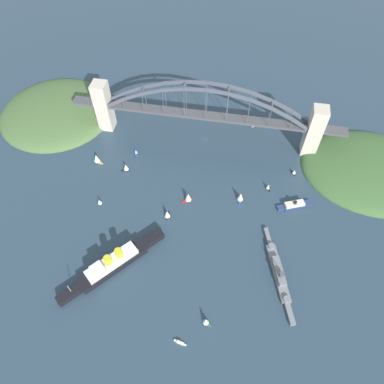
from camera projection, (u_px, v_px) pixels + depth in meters
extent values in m
plane|color=#283D4C|center=(205.00, 138.00, 387.53)|extent=(1400.00, 1400.00, 0.00)
cube|color=beige|center=(314.00, 131.00, 353.82)|extent=(14.54, 15.60, 56.25)
cube|color=beige|center=(104.00, 106.00, 376.16)|extent=(14.54, 15.60, 56.25)
cube|color=#47474C|center=(206.00, 116.00, 361.98)|extent=(200.44, 12.00, 2.40)
cube|color=#47474C|center=(335.00, 131.00, 348.81)|extent=(24.00, 12.00, 2.40)
cube|color=#47474C|center=(85.00, 101.00, 375.15)|extent=(24.00, 12.00, 2.40)
cube|color=#4C515B|center=(302.00, 118.00, 350.37)|extent=(22.44, 1.80, 15.41)
cube|color=#4C515B|center=(283.00, 107.00, 343.50)|extent=(22.14, 1.80, 12.75)
cube|color=#4C515B|center=(262.00, 97.00, 338.89)|extent=(21.80, 1.80, 10.07)
cube|color=#4C515B|center=(241.00, 90.00, 336.54)|extent=(21.41, 1.80, 7.36)
cube|color=#4C515B|center=(219.00, 85.00, 336.44)|extent=(20.99, 1.80, 4.60)
cube|color=#4C515B|center=(197.00, 82.00, 338.59)|extent=(20.99, 1.80, 4.60)
cube|color=#4C515B|center=(175.00, 82.00, 343.01)|extent=(21.41, 1.80, 7.36)
cube|color=#4C515B|center=(154.00, 85.00, 349.68)|extent=(21.80, 1.80, 10.07)
cube|color=#4C515B|center=(135.00, 90.00, 358.61)|extent=(22.14, 1.80, 12.75)
cube|color=#4C515B|center=(116.00, 97.00, 369.79)|extent=(22.44, 1.80, 15.41)
cube|color=#4C515B|center=(302.00, 126.00, 344.01)|extent=(22.44, 1.80, 15.41)
cube|color=#4C515B|center=(282.00, 114.00, 337.14)|extent=(22.14, 1.80, 12.75)
cube|color=#4C515B|center=(261.00, 104.00, 332.52)|extent=(21.80, 1.80, 10.07)
cube|color=#4C515B|center=(239.00, 97.00, 330.17)|extent=(21.41, 1.80, 7.36)
cube|color=#4C515B|center=(217.00, 92.00, 330.07)|extent=(20.99, 1.80, 4.60)
cube|color=#4C515B|center=(195.00, 89.00, 332.23)|extent=(20.99, 1.80, 4.60)
cube|color=#4C515B|center=(173.00, 89.00, 336.64)|extent=(21.41, 1.80, 7.36)
cube|color=#4C515B|center=(152.00, 92.00, 343.32)|extent=(21.80, 1.80, 10.07)
cube|color=#4C515B|center=(132.00, 97.00, 352.24)|extent=(22.14, 1.80, 12.75)
cube|color=#4C515B|center=(113.00, 103.00, 363.43)|extent=(22.44, 1.80, 15.41)
cube|color=#4C515B|center=(311.00, 128.00, 351.19)|extent=(1.40, 10.80, 1.40)
cube|color=#4C515B|center=(272.00, 105.00, 337.45)|extent=(1.40, 10.80, 1.40)
cube|color=#4C515B|center=(229.00, 90.00, 332.74)|extent=(1.40, 10.80, 1.40)
cube|color=#4C515B|center=(185.00, 85.00, 337.05)|extent=(1.40, 10.80, 1.40)
cube|color=#4C515B|center=(143.00, 90.00, 350.40)|extent=(1.40, 10.80, 1.40)
cube|color=#4C515B|center=(106.00, 104.00, 372.77)|extent=(1.40, 10.80, 1.40)
cylinder|color=#4C515B|center=(291.00, 116.00, 350.97)|extent=(0.56, 0.56, 11.47)
cylinder|color=#4C515B|center=(291.00, 124.00, 344.60)|extent=(0.56, 0.56, 11.47)
cylinder|color=#4C515B|center=(271.00, 110.00, 349.18)|extent=(0.56, 0.56, 21.33)
cylinder|color=#4C515B|center=(270.00, 117.00, 342.81)|extent=(0.56, 0.56, 21.33)
cylinder|color=#4C515B|center=(250.00, 105.00, 348.52)|extent=(0.56, 0.56, 28.37)
cylinder|color=#4C515B|center=(249.00, 112.00, 342.15)|extent=(0.56, 0.56, 28.37)
cylinder|color=#4C515B|center=(228.00, 101.00, 348.98)|extent=(0.56, 0.56, 32.60)
cylinder|color=#4C515B|center=(227.00, 108.00, 342.62)|extent=(0.56, 0.56, 32.60)
cylinder|color=#4C515B|center=(207.00, 98.00, 350.58)|extent=(0.56, 0.56, 34.01)
cylinder|color=#4C515B|center=(205.00, 105.00, 344.21)|extent=(0.56, 0.56, 34.01)
cylinder|color=#4C515B|center=(186.00, 96.00, 353.30)|extent=(0.56, 0.56, 32.60)
cylinder|color=#4C515B|center=(184.00, 103.00, 346.93)|extent=(0.56, 0.56, 32.60)
cylinder|color=#4C515B|center=(165.00, 95.00, 357.15)|extent=(0.56, 0.56, 28.37)
cylinder|color=#4C515B|center=(163.00, 102.00, 350.78)|extent=(0.56, 0.56, 28.37)
cylinder|color=#4C515B|center=(145.00, 96.00, 362.13)|extent=(0.56, 0.56, 21.33)
cylinder|color=#4C515B|center=(143.00, 103.00, 355.76)|extent=(0.56, 0.56, 21.33)
cylinder|color=#4C515B|center=(126.00, 97.00, 368.23)|extent=(0.56, 0.56, 11.47)
cylinder|color=#4C515B|center=(123.00, 104.00, 361.87)|extent=(0.56, 0.56, 11.47)
ellipsoid|color=#3D6033|center=(372.00, 171.00, 360.04)|extent=(140.12, 113.12, 21.92)
ellipsoid|color=#476638|center=(57.00, 113.00, 411.56)|extent=(126.25, 125.19, 24.67)
ellipsoid|color=#756B5B|center=(91.00, 97.00, 428.90)|extent=(44.19, 37.56, 13.57)
cube|color=black|center=(113.00, 265.00, 295.65)|extent=(48.90, 53.43, 6.54)
cube|color=black|center=(69.00, 295.00, 280.79)|extent=(18.48, 19.71, 6.54)
cube|color=black|center=(152.00, 239.00, 310.50)|extent=(19.59, 20.67, 6.54)
cube|color=white|center=(112.00, 262.00, 291.02)|extent=(37.68, 40.95, 5.01)
cube|color=white|center=(97.00, 269.00, 283.13)|extent=(13.97, 13.94, 3.20)
cylinder|color=yellow|center=(108.00, 260.00, 284.97)|extent=(6.01, 6.01, 7.99)
cylinder|color=yellow|center=(119.00, 253.00, 288.73)|extent=(6.01, 6.01, 7.99)
cylinder|color=tan|center=(69.00, 289.00, 275.09)|extent=(0.50, 0.50, 10.00)
cube|color=slate|center=(278.00, 273.00, 293.57)|extent=(22.19, 50.57, 3.14)
cube|color=slate|center=(268.00, 237.00, 313.58)|extent=(8.25, 17.12, 3.14)
cube|color=slate|center=(290.00, 314.00, 273.56)|extent=(8.91, 17.32, 3.14)
cube|color=slate|center=(279.00, 271.00, 290.79)|extent=(13.29, 25.96, 3.81)
cylinder|color=slate|center=(271.00, 246.00, 305.19)|extent=(5.36, 5.36, 2.20)
cylinder|color=slate|center=(287.00, 299.00, 277.68)|extent=(5.36, 5.36, 2.20)
cylinder|color=slate|center=(281.00, 267.00, 285.26)|extent=(0.60, 0.60, 10.00)
cylinder|color=#4C4C51|center=(282.00, 275.00, 284.50)|extent=(4.21, 4.21, 4.40)
cube|color=navy|center=(294.00, 205.00, 333.90)|extent=(21.16, 14.40, 2.18)
cube|color=navy|center=(281.00, 208.00, 332.24)|extent=(8.09, 7.35, 2.18)
cube|color=navy|center=(307.00, 203.00, 335.55)|extent=(8.48, 8.32, 2.18)
cube|color=beige|center=(295.00, 204.00, 331.99)|extent=(19.21, 12.74, 2.59)
cylinder|color=black|center=(295.00, 202.00, 329.99)|extent=(3.00, 3.00, 2.40)
cylinder|color=#B7B7B2|center=(252.00, 124.00, 399.87)|extent=(4.69, 3.65, 0.90)
cylinder|color=#B7B7B2|center=(253.00, 127.00, 397.89)|extent=(4.69, 3.65, 0.90)
cylinder|color=black|center=(252.00, 124.00, 399.08)|extent=(0.14, 0.14, 1.06)
cylinder|color=black|center=(254.00, 126.00, 397.11)|extent=(0.14, 0.14, 1.06)
ellipsoid|color=gold|center=(253.00, 124.00, 397.20)|extent=(7.17, 5.49, 1.17)
cylinder|color=black|center=(256.00, 123.00, 398.10)|extent=(1.29, 1.37, 1.12)
cube|color=gold|center=(254.00, 123.00, 397.05)|extent=(6.85, 8.79, 0.20)
cube|color=gold|center=(250.00, 125.00, 396.23)|extent=(2.98, 3.60, 0.12)
cube|color=black|center=(250.00, 124.00, 395.25)|extent=(0.97, 0.73, 1.50)
cube|color=#234C8C|center=(136.00, 153.00, 374.43)|extent=(5.03, 6.74, 1.15)
cube|color=#234C8C|center=(135.00, 150.00, 376.82)|extent=(2.20, 2.49, 1.15)
cube|color=#234C8C|center=(137.00, 155.00, 372.05)|extent=(2.47, 2.61, 1.15)
cube|color=beige|center=(136.00, 152.00, 373.11)|extent=(3.24, 3.71, 1.03)
cube|color=black|center=(168.00, 215.00, 328.16)|extent=(2.80, 5.77, 0.73)
cube|color=black|center=(169.00, 212.00, 330.37)|extent=(1.23, 1.94, 0.73)
cube|color=black|center=(167.00, 219.00, 325.95)|extent=(1.47, 1.94, 0.73)
cylinder|color=tan|center=(168.00, 212.00, 324.40)|extent=(0.16, 0.16, 9.35)
cone|color=white|center=(167.00, 214.00, 323.80)|extent=(5.40, 5.40, 7.48)
cube|color=silver|center=(180.00, 343.00, 262.15)|extent=(6.19, 3.47, 1.05)
cube|color=silver|center=(185.00, 345.00, 261.21)|extent=(2.17, 1.61, 1.05)
cube|color=silver|center=(175.00, 340.00, 263.09)|extent=(2.23, 1.84, 1.05)
cube|color=beige|center=(179.00, 342.00, 261.54)|extent=(3.25, 2.36, 0.91)
cube|color=#2D6B3D|center=(207.00, 324.00, 270.41)|extent=(5.54, 4.35, 0.76)
cube|color=#2D6B3D|center=(211.00, 326.00, 269.25)|extent=(1.97, 1.71, 0.76)
cube|color=#2D6B3D|center=(203.00, 321.00, 271.57)|extent=(2.06, 1.90, 0.76)
cylinder|color=tan|center=(208.00, 322.00, 266.52)|extent=(0.16, 0.16, 8.60)
cone|color=white|center=(206.00, 321.00, 267.37)|extent=(6.09, 6.09, 6.88)
cube|color=black|center=(125.00, 170.00, 360.55)|extent=(5.97, 4.74, 0.77)
cube|color=black|center=(122.00, 171.00, 359.93)|extent=(2.13, 1.85, 0.77)
cube|color=black|center=(129.00, 169.00, 361.16)|extent=(2.23, 2.06, 0.77)
cylinder|color=tan|center=(124.00, 167.00, 356.68)|extent=(0.16, 0.16, 8.68)
cone|color=silver|center=(126.00, 167.00, 357.30)|extent=(6.61, 6.61, 6.95)
cube|color=gold|center=(99.00, 162.00, 366.83)|extent=(7.13, 4.91, 0.77)
cube|color=gold|center=(102.00, 164.00, 365.52)|extent=(2.49, 1.95, 0.77)
cube|color=gold|center=(95.00, 160.00, 368.13)|extent=(2.58, 2.19, 0.77)
cylinder|color=tan|center=(98.00, 158.00, 362.05)|extent=(0.16, 0.16, 10.75)
cone|color=white|center=(96.00, 158.00, 363.05)|extent=(7.70, 7.70, 8.60)
cube|color=#B2231E|center=(187.00, 201.00, 338.00)|extent=(7.11, 6.23, 0.78)
cube|color=#B2231E|center=(183.00, 202.00, 336.96)|extent=(2.58, 2.38, 0.78)
cube|color=#B2231E|center=(191.00, 199.00, 339.04)|extent=(2.74, 2.62, 0.78)
cylinder|color=tan|center=(186.00, 197.00, 333.09)|extent=(0.16, 0.16, 11.14)
cone|color=silver|center=(188.00, 197.00, 333.99)|extent=(8.18, 8.18, 8.92)
cube|color=black|center=(293.00, 173.00, 357.87)|extent=(3.54, 3.80, 1.05)
cube|color=black|center=(292.00, 171.00, 359.14)|extent=(1.32, 1.38, 1.05)
cube|color=black|center=(295.00, 175.00, 356.60)|extent=(1.42, 1.47, 1.05)
cylinder|color=tan|center=(294.00, 171.00, 355.52)|extent=(0.16, 0.16, 5.23)
cone|color=white|center=(294.00, 172.00, 355.17)|extent=(4.74, 4.74, 4.19)
cube|color=#234C8C|center=(100.00, 203.00, 336.41)|extent=(4.56, 4.12, 0.76)
cube|color=#234C8C|center=(98.00, 201.00, 337.74)|extent=(1.65, 1.53, 0.76)
cube|color=#234C8C|center=(101.00, 205.00, 335.08)|extent=(1.74, 1.65, 0.76)
cylinder|color=tan|center=(99.00, 201.00, 333.74)|extent=(0.16, 0.16, 6.33)
cone|color=white|center=(99.00, 202.00, 333.41)|extent=(5.74, 5.74, 5.06)
cube|color=black|center=(268.00, 189.00, 345.97)|extent=(3.76, 4.05, 0.97)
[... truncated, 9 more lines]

